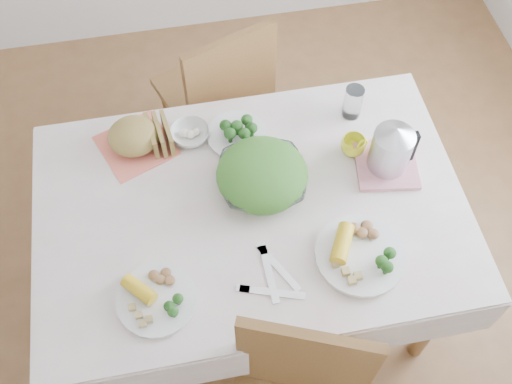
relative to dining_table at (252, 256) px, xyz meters
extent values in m
plane|color=brown|center=(0.00, 0.00, -0.38)|extent=(3.60, 3.60, 0.00)
cube|color=brown|center=(0.00, 0.00, 0.00)|extent=(1.40, 0.90, 0.75)
cube|color=silver|center=(0.00, 0.00, 0.38)|extent=(1.50, 1.00, 0.01)
cube|color=brown|center=(-0.03, 0.81, 0.09)|extent=(0.55, 0.55, 0.96)
imported|color=white|center=(0.05, 0.08, 0.42)|extent=(0.32, 0.32, 0.07)
cylinder|color=white|center=(-0.36, -0.29, 0.40)|extent=(0.34, 0.34, 0.02)
cylinder|color=white|center=(0.32, -0.26, 0.40)|extent=(0.43, 0.43, 0.03)
cylinder|color=beige|center=(0.00, 0.31, 0.40)|extent=(0.23, 0.23, 0.02)
cube|color=#F9755D|center=(-0.37, 0.34, 0.39)|extent=(0.32, 0.32, 0.00)
ellipsoid|color=olive|center=(-0.37, 0.34, 0.45)|extent=(0.23, 0.22, 0.11)
imported|color=white|center=(-0.17, 0.34, 0.41)|extent=(0.17, 0.17, 0.05)
imported|color=#F5F927|center=(0.41, 0.16, 0.42)|extent=(0.12, 0.12, 0.07)
cylinder|color=white|center=(0.45, 0.34, 0.45)|extent=(0.07, 0.07, 0.14)
cube|color=pink|center=(0.51, 0.08, 0.40)|extent=(0.25, 0.25, 0.02)
cylinder|color=#B2B5BA|center=(0.51, 0.08, 0.51)|extent=(0.18, 0.18, 0.20)
cube|color=silver|center=(0.05, -0.25, 0.39)|extent=(0.12, 0.19, 0.00)
cube|color=silver|center=(0.01, -0.26, 0.39)|extent=(0.03, 0.21, 0.00)
cube|color=silver|center=(0.01, -0.33, 0.39)|extent=(0.21, 0.09, 0.00)
camera|label=1|loc=(-0.18, -1.06, 2.18)|focal=42.00mm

